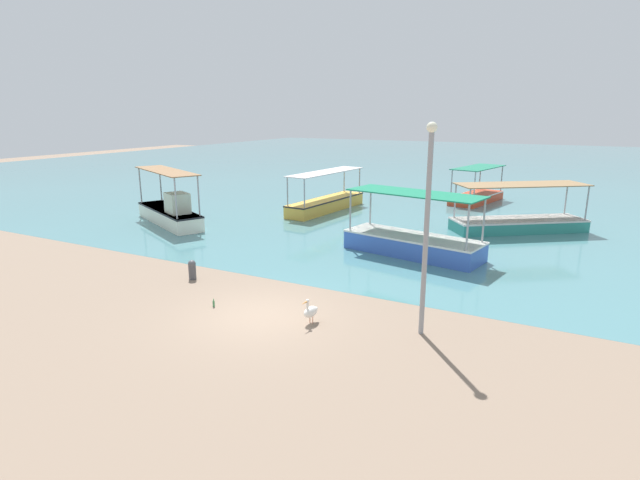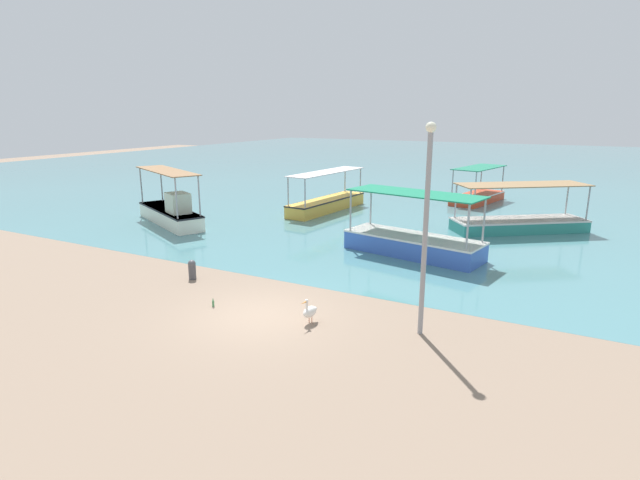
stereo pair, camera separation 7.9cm
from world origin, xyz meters
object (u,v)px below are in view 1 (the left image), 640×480
(pelican, at_px, (311,311))
(lamp_post, at_px, (427,220))
(fishing_boat_far_left, at_px, (413,242))
(glass_bottle, at_px, (214,304))
(fishing_boat_center, at_px, (518,222))
(fishing_boat_near_left, at_px, (170,212))
(fishing_boat_far_right, at_px, (326,202))
(fishing_boat_near_right, at_px, (476,195))
(mooring_bollard, at_px, (192,269))

(pelican, xyz_separation_m, lamp_post, (3.06, 0.84, 2.87))
(fishing_boat_far_left, height_order, glass_bottle, fishing_boat_far_left)
(fishing_boat_center, distance_m, glass_bottle, 17.21)
(fishing_boat_near_left, xyz_separation_m, glass_bottle, (9.88, -8.40, -0.59))
(pelican, relative_size, glass_bottle, 2.98)
(fishing_boat_far_right, xyz_separation_m, pelican, (7.41, -15.52, -0.16))
(fishing_boat_far_left, relative_size, fishing_boat_near_right, 1.15)
(fishing_boat_center, distance_m, fishing_boat_far_right, 11.32)
(fishing_boat_center, distance_m, fishing_boat_near_right, 8.51)
(fishing_boat_center, height_order, fishing_boat_far_right, fishing_boat_center)
(fishing_boat_far_right, relative_size, mooring_bollard, 9.62)
(fishing_boat_near_right, relative_size, glass_bottle, 20.08)
(pelican, relative_size, lamp_post, 0.14)
(mooring_bollard, height_order, glass_bottle, mooring_bollard)
(fishing_boat_center, relative_size, mooring_bollard, 9.15)
(fishing_boat_far_right, height_order, fishing_boat_near_right, fishing_boat_far_right)
(fishing_boat_center, height_order, mooring_bollard, fishing_boat_center)
(fishing_boat_near_left, relative_size, glass_bottle, 23.17)
(fishing_boat_near_left, xyz_separation_m, lamp_post, (16.28, -7.23, 2.55))
(fishing_boat_far_left, height_order, fishing_boat_near_right, fishing_boat_far_left)
(fishing_boat_far_left, distance_m, fishing_boat_near_right, 14.59)
(fishing_boat_near_right, distance_m, mooring_bollard, 22.40)
(pelican, bearing_deg, glass_bottle, -174.55)
(fishing_boat_center, height_order, lamp_post, lamp_post)
(fishing_boat_near_left, height_order, fishing_boat_far_right, fishing_boat_near_left)
(fishing_boat_far_right, bearing_deg, fishing_boat_center, -1.19)
(fishing_boat_near_left, relative_size, mooring_bollard, 8.54)
(fishing_boat_center, bearing_deg, fishing_boat_far_left, -116.96)
(fishing_boat_near_left, distance_m, glass_bottle, 12.98)
(fishing_boat_far_left, xyz_separation_m, glass_bottle, (-3.75, -8.74, -0.47))
(fishing_boat_far_left, xyz_separation_m, lamp_post, (2.65, -7.57, 2.66))
(fishing_boat_near_right, bearing_deg, fishing_boat_far_left, -89.64)
(fishing_boat_far_left, height_order, lamp_post, lamp_post)
(fishing_boat_far_left, bearing_deg, fishing_boat_near_left, -178.57)
(lamp_post, height_order, glass_bottle, lamp_post)
(fishing_boat_far_left, xyz_separation_m, fishing_boat_center, (3.49, 6.87, -0.09))
(fishing_boat_far_right, xyz_separation_m, lamp_post, (10.47, -14.68, 2.71))
(mooring_bollard, bearing_deg, fishing_boat_far_left, 48.40)
(fishing_boat_near_right, distance_m, glass_bottle, 23.61)
(lamp_post, relative_size, mooring_bollard, 7.88)
(fishing_boat_center, relative_size, fishing_boat_near_left, 1.07)
(fishing_boat_near_left, distance_m, fishing_boat_near_right, 20.15)
(fishing_boat_far_right, xyz_separation_m, mooring_bollard, (1.63, -14.07, -0.15))
(fishing_boat_near_left, bearing_deg, glass_bottle, -40.37)
(fishing_boat_far_left, xyz_separation_m, fishing_boat_near_left, (-13.62, -0.34, 0.12))
(fishing_boat_near_left, bearing_deg, lamp_post, -23.96)
(fishing_boat_center, xyz_separation_m, pelican, (-3.90, -15.29, -0.12))
(pelican, distance_m, mooring_bollard, 5.96)
(fishing_boat_far_left, height_order, pelican, fishing_boat_far_left)
(fishing_boat_far_right, relative_size, lamp_post, 1.22)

